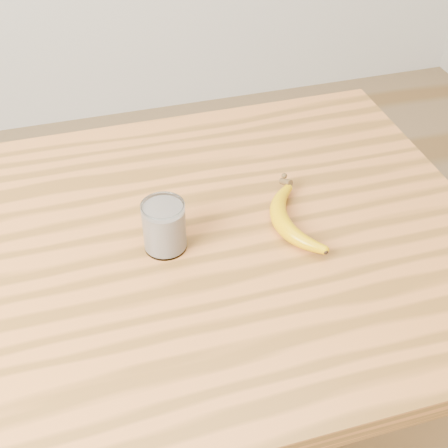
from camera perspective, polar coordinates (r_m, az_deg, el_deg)
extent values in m
cube|color=#B0672D|center=(1.06, -7.77, -3.17)|extent=(1.20, 0.80, 0.04)
cylinder|color=brown|center=(1.73, 9.33, -2.97)|extent=(0.06, 0.06, 0.86)
cylinder|color=white|center=(1.02, -5.49, -0.21)|extent=(0.07, 0.07, 0.09)
torus|color=white|center=(0.99, -5.64, 1.69)|extent=(0.07, 0.07, 0.00)
cylinder|color=silver|center=(1.02, -5.47, -0.37)|extent=(0.07, 0.07, 0.08)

